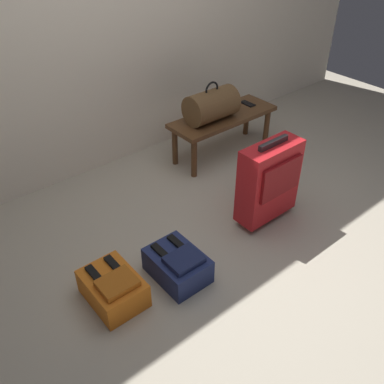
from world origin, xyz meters
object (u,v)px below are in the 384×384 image
at_px(backpack_navy, 178,265).
at_px(bench, 223,121).
at_px(duffel_bag_brown, 211,105).
at_px(cell_phone, 248,104).
at_px(suitcase_upright_red, 269,181).
at_px(backpack_orange, 113,288).

bearing_deg(backpack_navy, bench, 37.08).
bearing_deg(duffel_bag_brown, cell_phone, 3.34).
height_order(bench, suitcase_upright_red, suitcase_upright_red).
distance_m(cell_phone, backpack_orange, 2.18).
bearing_deg(suitcase_upright_red, backpack_orange, 177.68).
bearing_deg(bench, duffel_bag_brown, 180.00).
bearing_deg(backpack_orange, bench, 27.19).
xyz_separation_m(cell_phone, backpack_navy, (-1.57, -0.97, -0.29)).
relative_size(suitcase_upright_red, backpack_navy, 1.72).
relative_size(duffel_bag_brown, backpack_orange, 1.16).
xyz_separation_m(duffel_bag_brown, cell_phone, (0.47, 0.03, -0.13)).
bearing_deg(suitcase_upright_red, duffel_bag_brown, 74.25).
bearing_deg(bench, cell_phone, 4.83).
distance_m(duffel_bag_brown, backpack_navy, 1.50).
distance_m(duffel_bag_brown, backpack_orange, 1.77).
height_order(duffel_bag_brown, backpack_navy, duffel_bag_brown).
relative_size(cell_phone, suitcase_upright_red, 0.22).
height_order(bench, backpack_orange, bench).
bearing_deg(cell_phone, bench, -175.17).
bearing_deg(backpack_orange, backpack_navy, -12.84).
xyz_separation_m(bench, cell_phone, (0.33, 0.03, 0.06)).
bearing_deg(backpack_navy, backpack_orange, 167.16).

